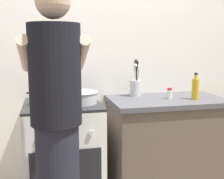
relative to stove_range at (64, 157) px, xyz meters
The scene contains 9 objects.
back_wall 1.03m from the stove_range, 32.64° to the left, with size 3.20×0.10×2.50m.
countertop 0.90m from the stove_range, ahead, with size 1.00×0.60×0.90m.
stove_range is the anchor object (origin of this frame).
pot 0.52m from the stove_range, 167.52° to the right, with size 0.26×0.19×0.10m.
mixing_bowl 0.52m from the stove_range, 15.21° to the right, with size 0.28×0.28×0.10m.
utensil_crock 0.88m from the stove_range, 14.89° to the left, with size 0.10×0.10×0.33m.
spice_bottle 1.04m from the stove_range, ahead, with size 0.04×0.04×0.09m.
oil_bottle 1.24m from the stove_range, ahead, with size 0.06×0.06×0.23m.
person 0.72m from the stove_range, 96.50° to the right, with size 0.41×0.50×1.70m.
Camera 1 is at (-0.47, -2.10, 1.36)m, focal length 45.68 mm.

